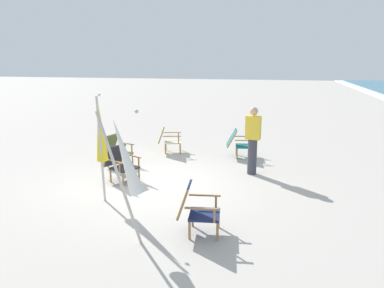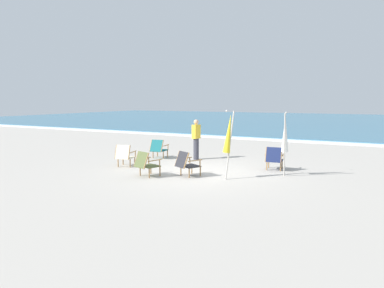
{
  "view_description": "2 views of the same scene",
  "coord_description": "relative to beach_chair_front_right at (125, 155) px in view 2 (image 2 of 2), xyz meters",
  "views": [
    {
      "loc": [
        7.57,
        2.56,
        2.77
      ],
      "look_at": [
        -0.79,
        0.78,
        0.77
      ],
      "focal_mm": 35.0,
      "sensor_mm": 36.0,
      "label": 1
    },
    {
      "loc": [
        4.87,
        -10.15,
        2.43
      ],
      "look_at": [
        -0.72,
        0.82,
        0.82
      ],
      "focal_mm": 32.0,
      "sensor_mm": 36.0,
      "label": 2
    }
  ],
  "objects": [
    {
      "name": "beach_chair_far_center",
      "position": [
        1.6,
        -0.97,
        -0.0
      ],
      "size": [
        0.76,
        0.84,
        0.81
      ],
      "color": "#515B33",
      "rests_on": "ground"
    },
    {
      "name": "surf_band",
      "position": [
        2.84,
        10.71,
        -0.4
      ],
      "size": [
        80.0,
        1.1,
        0.06
      ],
      "primitive_type": "cube",
      "color": "white",
      "rests_on": "ground"
    },
    {
      "name": "beach_chair_back_left",
      "position": [
        4.97,
        1.85,
        0.0
      ],
      "size": [
        0.65,
        0.72,
        0.82
      ],
      "color": "#19234C",
      "rests_on": "ground"
    },
    {
      "name": "beach_chair_back_right",
      "position": [
        2.73,
        -0.37,
        -0.0
      ],
      "size": [
        0.83,
        0.88,
        0.81
      ],
      "color": "#28282D",
      "rests_on": "ground"
    },
    {
      "name": "beach_chair_front_right",
      "position": [
        0.0,
        0.0,
        0.0
      ],
      "size": [
        0.72,
        0.8,
        0.82
      ],
      "color": "beige",
      "rests_on": "ground"
    },
    {
      "name": "sea",
      "position": [
        2.84,
        31.01,
        -0.38
      ],
      "size": [
        80.0,
        40.0,
        0.1
      ],
      "primitive_type": "cube",
      "color": "teal",
      "rests_on": "ground"
    },
    {
      "name": "umbrella_furled_white",
      "position": [
        5.5,
        0.91,
        0.91
      ],
      "size": [
        0.3,
        0.68,
        2.05
      ],
      "color": "#B7B2A8",
      "rests_on": "ground"
    },
    {
      "name": "umbrella_furled_yellow",
      "position": [
        4.06,
        -0.16,
        0.96
      ],
      "size": [
        0.38,
        0.29,
        2.12
      ],
      "color": "#B7B2A8",
      "rests_on": "ground"
    },
    {
      "name": "ground_plane",
      "position": [
        2.84,
        0.39,
        -0.43
      ],
      "size": [
        80.0,
        80.0,
        0.0
      ],
      "primitive_type": "plane",
      "color": "#B2AAA0"
    },
    {
      "name": "person_near_chairs",
      "position": [
        1.62,
        2.56,
        0.41
      ],
      "size": [
        0.27,
        0.37,
        1.63
      ],
      "color": "#383842",
      "rests_on": "ground"
    },
    {
      "name": "beach_chair_front_left",
      "position": [
        0.11,
        2.1,
        -0.01
      ],
      "size": [
        0.67,
        0.82,
        0.79
      ],
      "color": "#196066",
      "rests_on": "ground"
    }
  ]
}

